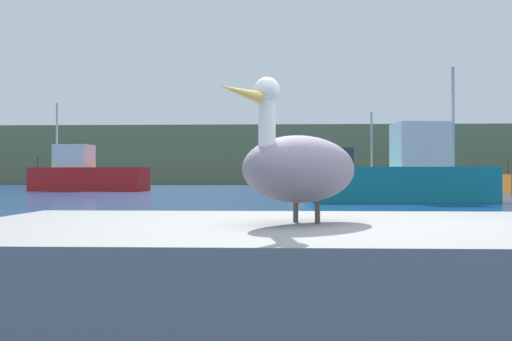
% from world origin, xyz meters
% --- Properties ---
extents(hillside_backdrop, '(140.00, 15.05, 6.44)m').
position_xyz_m(hillside_backdrop, '(0.00, 68.60, 3.22)').
color(hillside_backdrop, '#6B7A51').
rests_on(hillside_backdrop, ground).
extents(pier_dock, '(3.86, 2.26, 0.76)m').
position_xyz_m(pier_dock, '(-0.49, 0.21, 0.38)').
color(pier_dock, gray).
rests_on(pier_dock, ground).
extents(pelican, '(0.89, 1.06, 0.78)m').
position_xyz_m(pelican, '(-0.50, 0.20, 1.08)').
color(pelican, slate).
rests_on(pelican, pier_dock).
extents(fishing_boat_teal, '(7.15, 2.83, 5.17)m').
position_xyz_m(fishing_boat_teal, '(4.08, 19.95, 0.98)').
color(fishing_boat_teal, teal).
rests_on(fishing_boat_teal, ground).
extents(fishing_boat_yellow, '(6.27, 4.18, 4.65)m').
position_xyz_m(fishing_boat_yellow, '(2.72, 30.92, 0.90)').
color(fishing_boat_yellow, yellow).
rests_on(fishing_boat_yellow, ground).
extents(fishing_boat_red, '(7.70, 3.14, 5.65)m').
position_xyz_m(fishing_boat_red, '(-13.08, 34.46, 1.02)').
color(fishing_boat_red, red).
rests_on(fishing_boat_red, ground).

